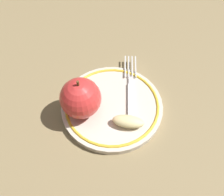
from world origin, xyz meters
TOP-DOWN VIEW (x-y plane):
  - ground_plane at (0.00, 0.00)m, footprint 2.00×2.00m
  - plate at (-0.02, 0.02)m, footprint 0.21×0.21m
  - apple_red_whole at (-0.05, -0.04)m, footprint 0.08×0.08m
  - apple_slice_front at (0.04, 0.01)m, footprint 0.07×0.06m
  - fork at (-0.02, 0.07)m, footprint 0.15×0.14m

SIDE VIEW (x-z plane):
  - ground_plane at x=0.00m, z-range 0.00..0.00m
  - plate at x=-0.02m, z-range 0.00..0.02m
  - fork at x=-0.02m, z-range 0.02..0.02m
  - apple_slice_front at x=0.04m, z-range 0.02..0.04m
  - apple_red_whole at x=-0.05m, z-range 0.01..0.10m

